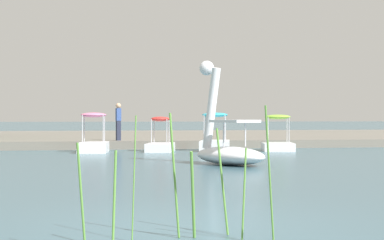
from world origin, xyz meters
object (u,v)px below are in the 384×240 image
swan_boat (227,146)px  pedal_boat_red (160,142)px  pedal_boat_cyan (215,140)px  person_on_path (118,120)px  pedal_boat_pink (94,142)px  pedal_boat_lime (278,141)px

swan_boat → pedal_boat_red: (-1.01, 7.84, -0.18)m
pedal_boat_red → pedal_boat_cyan: bearing=0.9°
person_on_path → pedal_boat_cyan: bearing=-36.5°
pedal_boat_red → person_on_path: 3.45m
pedal_boat_cyan → pedal_boat_pink: bearing=-178.2°
person_on_path → pedal_boat_lime: bearing=-25.4°
pedal_boat_cyan → person_on_path: bearing=143.5°
pedal_boat_red → person_on_path: size_ratio=1.32×
pedal_boat_pink → person_on_path: 3.43m
pedal_boat_cyan → person_on_path: (-3.92, 2.90, 0.86)m
pedal_boat_pink → pedal_boat_lime: 7.89m
pedal_boat_red → person_on_path: (-1.56, 2.94, 0.93)m
swan_boat → pedal_boat_pink: 8.59m
pedal_boat_pink → pedal_boat_red: (2.79, 0.13, -0.04)m
pedal_boat_red → pedal_boat_lime: pedal_boat_lime is taller
pedal_boat_pink → person_on_path: (1.24, 3.07, 0.90)m
pedal_boat_red → pedal_boat_lime: (5.10, -0.22, 0.02)m
pedal_boat_cyan → person_on_path: person_on_path is taller
swan_boat → pedal_boat_cyan: size_ratio=1.28×
person_on_path → pedal_boat_red: bearing=-62.1°
pedal_boat_red → pedal_boat_cyan: size_ratio=0.90×
pedal_boat_lime → person_on_path: size_ratio=1.33×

